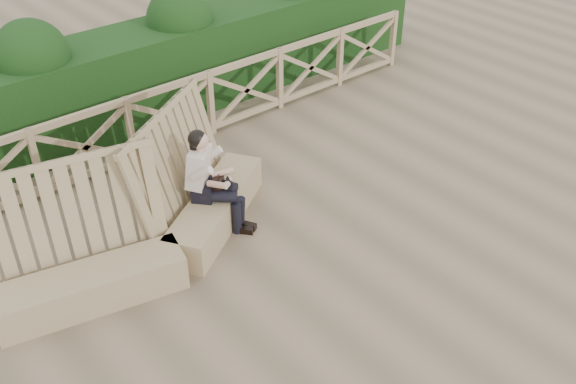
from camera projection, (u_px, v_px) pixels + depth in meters
ground at (324, 258)px, 7.99m from camera, size 60.00×60.00×0.00m
bench at (153, 231)px, 7.78m from camera, size 4.01×1.79×1.58m
woman at (209, 177)px, 8.10m from camera, size 0.75×0.86×1.42m
guardrail at (172, 116)px, 9.88m from camera, size 10.10×0.09×1.10m
hedge at (132, 79)px, 10.52m from camera, size 12.00×1.20×1.50m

